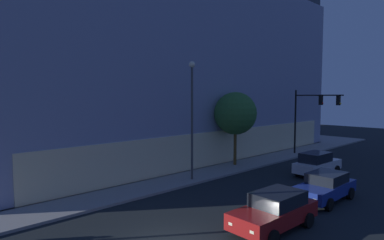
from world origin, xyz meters
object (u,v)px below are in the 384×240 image
(modern_building, at_px, (132,66))
(car_red, at_px, (275,210))
(traffic_light_far_corner, at_px, (312,110))
(sidewalk_tree, at_px, (235,113))
(car_white, at_px, (317,164))
(street_lamp_sidewalk, at_px, (192,106))
(car_blue, at_px, (325,186))

(modern_building, xyz_separation_m, car_red, (-9.15, -25.51, -8.81))
(traffic_light_far_corner, height_order, car_red, traffic_light_far_corner)
(sidewalk_tree, relative_size, car_white, 1.38)
(traffic_light_far_corner, bearing_deg, car_white, -150.77)
(traffic_light_far_corner, height_order, car_white, traffic_light_far_corner)
(traffic_light_far_corner, relative_size, street_lamp_sidewalk, 0.78)
(modern_building, xyz_separation_m, sidewalk_tree, (-0.06, -15.88, -5.09))
(street_lamp_sidewalk, relative_size, car_red, 1.80)
(sidewalk_tree, distance_m, car_blue, 10.67)
(car_red, distance_m, car_white, 11.67)
(street_lamp_sidewalk, height_order, car_white, street_lamp_sidewalk)
(sidewalk_tree, distance_m, car_red, 13.76)
(traffic_light_far_corner, relative_size, sidewalk_tree, 1.04)
(sidewalk_tree, relative_size, car_blue, 1.35)
(car_red, relative_size, car_blue, 1.00)
(traffic_light_far_corner, height_order, sidewalk_tree, traffic_light_far_corner)
(street_lamp_sidewalk, bearing_deg, modern_building, 70.06)
(traffic_light_far_corner, xyz_separation_m, car_white, (-7.00, -3.92, -3.82))
(street_lamp_sidewalk, relative_size, car_blue, 1.79)
(car_red, bearing_deg, street_lamp_sidewalk, 70.69)
(modern_building, xyz_separation_m, car_white, (2.04, -22.20, -8.77))
(street_lamp_sidewalk, relative_size, sidewalk_tree, 1.33)
(modern_building, height_order, traffic_light_far_corner, modern_building)
(sidewalk_tree, xyz_separation_m, car_red, (-9.09, -9.63, -3.72))
(modern_building, bearing_deg, car_red, -109.73)
(sidewalk_tree, bearing_deg, modern_building, 89.79)
(modern_building, distance_m, car_white, 23.95)
(car_white, bearing_deg, street_lamp_sidewalk, 146.83)
(sidewalk_tree, bearing_deg, car_white, -71.62)
(modern_building, distance_m, street_lamp_sidewalk, 18.45)
(car_white, bearing_deg, car_red, -163.48)
(traffic_light_far_corner, height_order, car_blue, traffic_light_far_corner)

